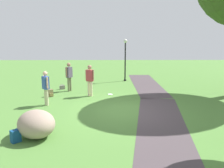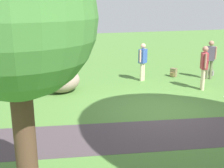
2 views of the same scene
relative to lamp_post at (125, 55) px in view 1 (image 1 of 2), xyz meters
The scene contains 12 objects.
ground_plane 7.47m from the lamp_post, ahead, with size 48.00×48.00×0.00m, color #4D7D36.
footpath_segment_near 2.68m from the lamp_post, 49.88° to the left, with size 8.00×1.81×0.01m.
footpath_segment_mid 9.37m from the lamp_post, ahead, with size 8.19×3.07×0.01m.
lamp_post is the anchor object (origin of this frame).
lawn_boulder 10.70m from the lamp_post, 19.69° to the right, with size 1.86×1.78×0.89m.
woman_with_handbag 5.04m from the lamp_post, 47.10° to the right, with size 0.45×0.40×1.75m.
man_near_boulder 5.21m from the lamp_post, 26.24° to the right, with size 0.36×0.49×1.75m.
passerby_on_path 7.71m from the lamp_post, 33.55° to the right, with size 0.43×0.41×1.66m.
handbag_on_grass 5.40m from the lamp_post, 55.50° to the right, with size 0.36×0.36×0.31m.
backpack_by_boulder 11.29m from the lamp_post, 21.64° to the right, with size 0.35×0.35×0.40m.
spare_backpack_on_lawn 6.71m from the lamp_post, 43.61° to the right, with size 0.35×0.34×0.40m.
frisbee_on_grass 4.82m from the lamp_post, 14.87° to the right, with size 0.28×0.28×0.02m.
Camera 1 is at (9.85, -0.59, 3.20)m, focal length 36.51 mm.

